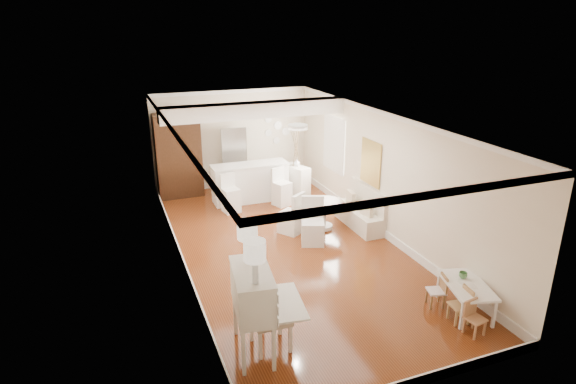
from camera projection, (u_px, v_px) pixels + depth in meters
room at (284, 155)px, 9.97m from camera, size 9.00×9.04×2.82m
secretary_bureau at (253, 312)px, 6.91m from camera, size 1.20×1.21×1.35m
gustavian_armchair at (270, 317)px, 7.07m from camera, size 0.60×0.60×1.03m
kids_table at (465, 298)px, 8.01m from camera, size 0.90×1.19×0.53m
kids_chair_a at (460, 305)px, 7.74m from camera, size 0.33×0.33×0.61m
kids_chair_b at (436, 290)px, 8.18m from camera, size 0.35×0.35×0.58m
kids_chair_c at (475, 318)px, 7.43m from camera, size 0.31×0.31×0.57m
banquette at (360, 207)px, 11.29m from camera, size 0.52×1.60×0.98m
dining_table at (324, 215)px, 11.24m from camera, size 1.25×1.25×0.65m
slip_chair_near at (313, 221)px, 10.42m from camera, size 0.64×0.65×1.03m
slip_chair_far at (291, 212)px, 10.98m from camera, size 0.65×0.66×0.98m
breakfast_counter at (250, 182)px, 12.92m from camera, size 2.05×0.65×1.03m
bar_stool_left at (231, 194)px, 12.15m from camera, size 0.46×0.46×0.99m
bar_stool_right at (282, 187)px, 12.61m from camera, size 0.51×0.51×1.00m
pantry_cabinet at (178, 156)px, 13.08m from camera, size 1.20×0.60×2.30m
fridge at (246, 158)px, 13.78m from camera, size 0.75×0.65×1.80m
sideboard at (296, 180)px, 13.49m from camera, size 0.64×0.92×0.81m
pencil_cup at (463, 275)px, 8.09m from camera, size 0.16×0.16×0.11m
branch_vase at (297, 162)px, 13.37m from camera, size 0.21×0.21×0.18m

